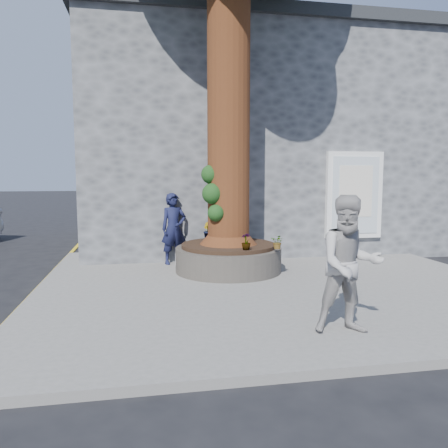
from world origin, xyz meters
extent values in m
plane|color=black|center=(0.00, 0.00, 0.00)|extent=(120.00, 120.00, 0.00)
cube|color=slate|center=(1.50, 1.00, 0.06)|extent=(9.00, 8.00, 0.12)
cube|color=yellow|center=(-3.05, 1.00, 0.00)|extent=(0.10, 30.00, 0.01)
cube|color=#494C4E|center=(2.50, 7.20, 3.00)|extent=(10.00, 8.00, 6.00)
cube|color=black|center=(2.50, 7.20, 6.15)|extent=(10.30, 8.30, 0.30)
cube|color=white|center=(4.30, 3.14, 1.70)|extent=(1.50, 0.12, 2.20)
cube|color=silver|center=(4.30, 3.08, 1.70)|extent=(1.25, 0.04, 1.95)
cube|color=silver|center=(4.30, 3.06, 1.80)|extent=(0.90, 0.02, 1.30)
cylinder|color=black|center=(0.80, 2.00, 0.38)|extent=(2.30, 2.30, 0.52)
cylinder|color=black|center=(0.80, 2.00, 0.68)|extent=(2.04, 2.04, 0.08)
cylinder|color=#421D10|center=(0.80, 2.00, 4.47)|extent=(0.90, 0.90, 7.50)
cone|color=#421D10|center=(0.80, 2.00, 1.07)|extent=(1.24, 1.24, 0.70)
sphere|color=#153B13|center=(0.42, 1.80, 1.82)|extent=(0.44, 0.44, 0.44)
sphere|color=#153B13|center=(0.48, 1.70, 1.42)|extent=(0.36, 0.36, 0.36)
sphere|color=#153B13|center=(0.40, 1.92, 2.22)|extent=(0.40, 0.40, 0.40)
imported|color=#141737|center=(-0.31, 3.01, 0.96)|extent=(0.70, 0.55, 1.67)
imported|color=#A8A5A1|center=(1.63, -1.99, 1.03)|extent=(0.97, 0.80, 1.83)
cube|color=white|center=(-0.19, 2.84, 0.26)|extent=(0.22, 0.16, 0.28)
imported|color=gray|center=(0.54, 2.27, 0.91)|extent=(0.23, 0.25, 0.39)
imported|color=gray|center=(0.45, 2.85, 0.92)|extent=(0.25, 0.25, 0.39)
imported|color=gray|center=(0.99, 1.15, 0.89)|extent=(0.23, 0.23, 0.34)
imported|color=gray|center=(1.65, 1.15, 0.86)|extent=(0.35, 0.35, 0.29)
camera|label=1|loc=(-1.02, -7.21, 2.19)|focal=35.00mm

